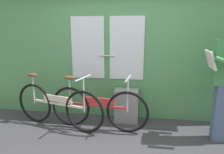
# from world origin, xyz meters

# --- Properties ---
(ground_plane) EXTENTS (5.96, 3.91, 0.04)m
(ground_plane) POSITION_xyz_m (0.00, 0.00, -0.02)
(ground_plane) COLOR #38383D
(train_door_wall) EXTENTS (4.96, 0.28, 2.25)m
(train_door_wall) POSITION_xyz_m (-0.01, 1.15, 1.18)
(train_door_wall) COLOR #4C8C56
(train_door_wall) RESTS_ON ground_plane
(bicycle_near_door) EXTENTS (1.65, 0.44, 0.89)m
(bicycle_near_door) POSITION_xyz_m (-0.27, 0.57, 0.37)
(bicycle_near_door) COLOR black
(bicycle_near_door) RESTS_ON ground_plane
(bicycle_leaning_behind) EXTENTS (1.66, 0.58, 0.91)m
(bicycle_leaning_behind) POSITION_xyz_m (-0.94, 0.54, 0.37)
(bicycle_leaning_behind) COLOR black
(bicycle_leaning_behind) RESTS_ON ground_plane
(trash_bin_by_wall) EXTENTS (0.41, 0.28, 0.58)m
(trash_bin_by_wall) POSITION_xyz_m (0.18, 0.94, 0.29)
(trash_bin_by_wall) COLOR gray
(trash_bin_by_wall) RESTS_ON ground_plane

